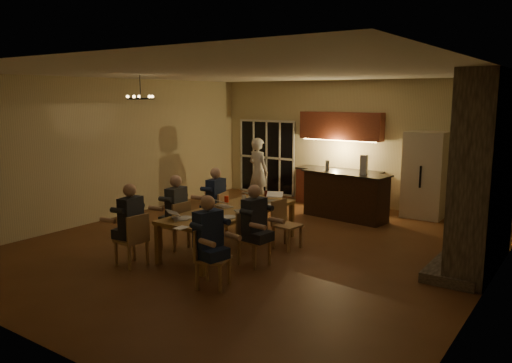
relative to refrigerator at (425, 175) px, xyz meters
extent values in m
plane|color=brown|center=(-1.90, -4.15, -1.00)|extent=(9.00, 9.00, 0.00)
cube|color=beige|center=(-1.90, 0.37, 0.60)|extent=(8.00, 0.04, 3.20)
cube|color=beige|center=(-5.92, -4.15, 0.60)|extent=(0.04, 9.00, 3.20)
cube|color=beige|center=(2.12, -4.15, 0.60)|extent=(0.04, 9.00, 3.20)
cube|color=white|center=(-1.90, -4.15, 2.22)|extent=(8.00, 9.00, 0.04)
cube|color=black|center=(-4.60, 0.32, 0.05)|extent=(1.86, 0.08, 2.10)
cube|color=#706458|center=(1.80, -2.95, 0.60)|extent=(0.58, 2.50, 3.20)
cube|color=beige|center=(0.00, 0.00, 0.00)|extent=(0.90, 0.68, 2.00)
cube|color=#A98543|center=(-2.17, -4.54, -0.62)|extent=(1.10, 2.85, 0.75)
cube|color=black|center=(-1.44, -1.18, -0.46)|extent=(2.10, 0.92, 1.08)
imported|color=silver|center=(-3.92, -1.11, -0.12)|extent=(0.72, 0.57, 1.75)
torus|color=black|center=(-4.12, -4.83, 1.75)|extent=(0.53, 0.53, 0.03)
cylinder|color=white|center=(-2.22, -5.02, -0.20)|extent=(0.07, 0.07, 0.10)
cylinder|color=white|center=(-2.08, -4.01, -0.20)|extent=(0.08, 0.08, 0.10)
cylinder|color=white|center=(-2.47, -3.72, -0.20)|extent=(0.08, 0.08, 0.10)
cylinder|color=red|center=(-1.76, -5.84, -0.19)|extent=(0.10, 0.10, 0.12)
cylinder|color=red|center=(-2.63, -4.07, -0.19)|extent=(0.08, 0.08, 0.12)
cylinder|color=#B2B2B7|center=(-2.14, -5.27, -0.19)|extent=(0.06, 0.06, 0.12)
cylinder|color=#3F0F0C|center=(-2.32, -3.15, -0.19)|extent=(0.07, 0.07, 0.12)
cylinder|color=white|center=(-1.84, -5.05, -0.24)|extent=(0.27, 0.27, 0.02)
cylinder|color=white|center=(-2.41, -5.50, -0.24)|extent=(0.25, 0.25, 0.02)
cylinder|color=white|center=(-1.70, -3.81, -0.24)|extent=(0.27, 0.27, 0.02)
cube|color=white|center=(-2.01, -6.02, -0.24)|extent=(0.16, 0.22, 0.01)
cylinder|color=#99999E|center=(-1.93, -1.16, 0.20)|extent=(0.09, 0.09, 0.24)
cube|color=silver|center=(-0.98, -1.27, 0.30)|extent=(0.15, 0.15, 0.43)
camera|label=1|loc=(3.29, -11.58, 1.80)|focal=35.00mm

